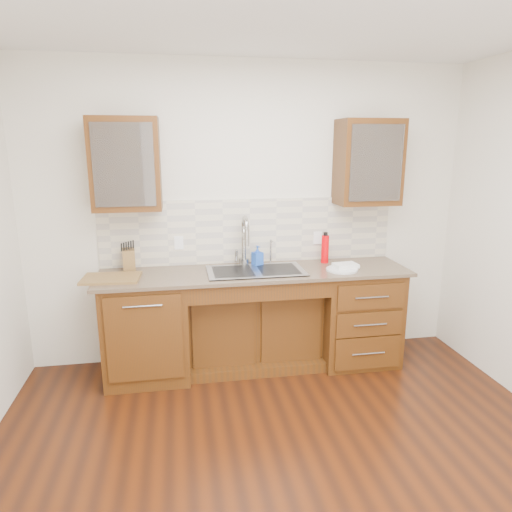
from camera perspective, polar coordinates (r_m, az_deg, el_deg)
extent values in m
cube|color=#3E1807|center=(3.18, 4.81, -26.13)|extent=(4.00, 3.50, 0.10)
cube|color=silver|center=(4.25, -0.93, 5.22)|extent=(4.00, 0.10, 2.70)
cube|color=#593014|center=(4.10, -13.44, -8.71)|extent=(0.70, 0.62, 0.88)
cube|color=#593014|center=(4.26, -0.30, -8.76)|extent=(1.20, 0.44, 0.70)
cube|color=#593014|center=(4.39, 12.31, -7.10)|extent=(0.70, 0.62, 0.88)
cube|color=#84705B|center=(3.98, -0.06, -2.08)|extent=(2.70, 0.65, 0.03)
cube|color=beige|center=(4.21, -0.79, 3.14)|extent=(2.70, 0.02, 0.59)
cube|color=#9E9EA5|center=(3.99, -0.02, -3.11)|extent=(0.84, 0.46, 0.19)
cylinder|color=#999993|center=(4.12, -1.53, 1.56)|extent=(0.04, 0.04, 0.40)
cylinder|color=#999993|center=(4.19, 1.84, 0.65)|extent=(0.02, 0.02, 0.24)
cube|color=#593014|center=(3.95, -15.95, 10.97)|extent=(0.55, 0.34, 0.75)
cube|color=#593014|center=(4.28, 13.83, 11.29)|extent=(0.55, 0.34, 0.75)
cube|color=white|center=(4.16, -9.63, 1.63)|extent=(0.08, 0.01, 0.12)
cube|color=white|center=(4.36, 7.71, 2.26)|extent=(0.08, 0.01, 0.12)
imported|color=blue|center=(4.13, 0.18, 0.04)|extent=(0.11, 0.11, 0.18)
cylinder|color=#E20007|center=(4.27, 8.62, 0.86)|extent=(0.08, 0.08, 0.26)
cylinder|color=silver|center=(4.06, 10.68, -1.67)|extent=(0.33, 0.33, 0.02)
cube|color=silver|center=(4.11, 11.14, -1.16)|extent=(0.22, 0.17, 0.03)
cube|color=olive|center=(4.14, -15.61, -0.42)|extent=(0.12, 0.18, 0.19)
cube|color=brown|center=(3.91, -17.65, -2.65)|extent=(0.48, 0.35, 0.02)
imported|color=white|center=(3.97, -17.84, 10.05)|extent=(0.15, 0.15, 0.09)
imported|color=white|center=(3.94, -14.50, 10.28)|extent=(0.10, 0.10, 0.09)
imported|color=silver|center=(4.26, 13.16, 10.62)|extent=(0.16, 0.16, 0.10)
imported|color=white|center=(4.32, 14.89, 10.55)|extent=(0.14, 0.14, 0.10)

